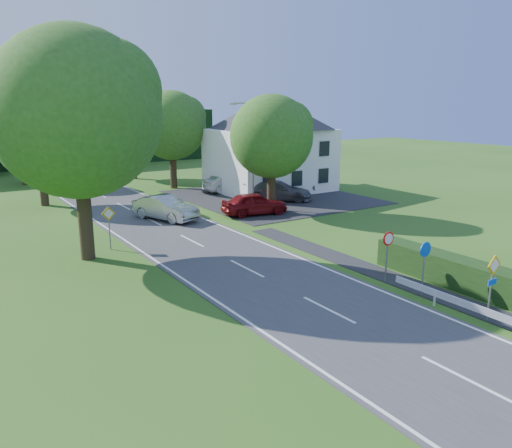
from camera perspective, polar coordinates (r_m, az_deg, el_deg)
road at (r=26.16m, az=-3.44°, el=-3.94°), size 7.00×80.00×0.04m
parking_pad at (r=43.10m, az=1.71°, el=3.11°), size 14.00×16.00×0.04m
line_edge_left at (r=24.78m, az=-9.99°, el=-5.09°), size 0.12×80.00×0.01m
line_edge_right at (r=27.84m, az=2.36°, el=-2.78°), size 0.12×80.00×0.01m
line_centre at (r=26.15m, az=-3.44°, el=-3.89°), size 0.12×80.00×0.01m
tree_main at (r=26.50m, az=-19.56°, el=8.34°), size 9.40×9.40×11.64m
tree_left_far at (r=42.44m, az=-23.48°, el=7.65°), size 7.00×7.00×8.58m
tree_right_far at (r=47.87m, az=-9.56°, el=9.45°), size 7.40×7.40×9.09m
tree_left_back at (r=54.35m, az=-25.26°, el=8.29°), size 6.60×6.60×8.07m
tree_right_back at (r=54.97m, az=-13.95°, el=8.97°), size 6.20×6.20×7.56m
tree_right_mid at (r=36.44m, az=1.78°, el=7.95°), size 7.00×7.00×8.58m
treeline_right at (r=70.78m, az=-16.85°, el=9.53°), size 30.00×5.00×7.00m
house_white at (r=46.10m, az=1.64°, el=9.30°), size 10.60×8.40×8.60m
streetlight at (r=37.83m, az=-0.53°, el=8.43°), size 2.03×0.18×8.00m
sign_priority_right at (r=20.22m, az=25.42°, el=-5.35°), size 0.78×0.09×2.59m
sign_roundabout at (r=21.84m, az=18.70°, el=-3.71°), size 0.64×0.08×2.37m
sign_speed_limit at (r=23.03m, az=14.84°, el=-2.31°), size 0.64×0.11×2.37m
sign_priority_left at (r=28.45m, az=-16.47°, el=0.50°), size 0.78×0.09×2.44m
moving_car at (r=35.00m, az=-10.31°, el=1.83°), size 3.44×5.34×1.66m
motorcycle at (r=40.49m, az=-12.32°, el=2.79°), size 1.10×1.83×0.91m
parked_car_red at (r=36.04m, az=-0.17°, el=2.36°), size 5.04×2.84×1.62m
parked_car_silver_a at (r=45.46m, az=-2.74°, el=4.75°), size 5.21×2.24×1.67m
parked_car_grey at (r=41.42m, az=2.53°, el=3.83°), size 5.70×5.35×1.62m
parked_car_silver_b at (r=46.88m, az=6.78°, el=4.72°), size 5.21×3.74×1.32m
parasol at (r=43.86m, az=0.62°, el=4.50°), size 2.47×2.49×1.77m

